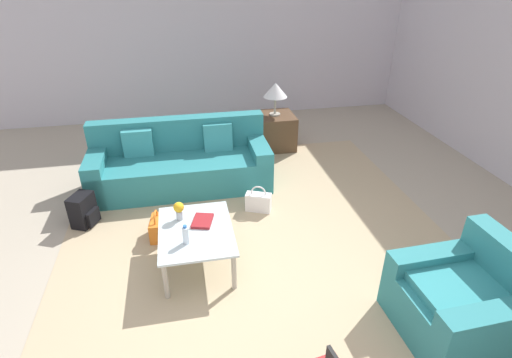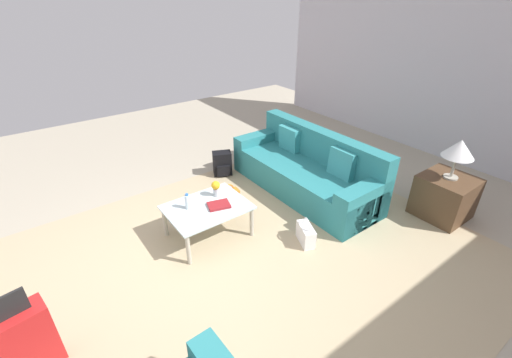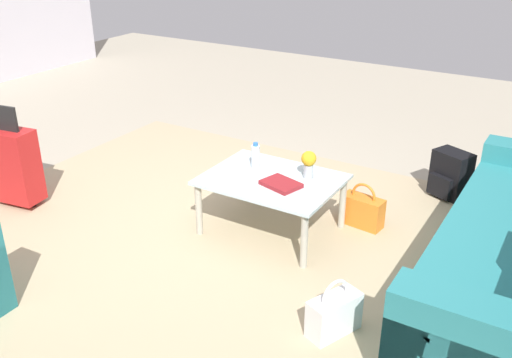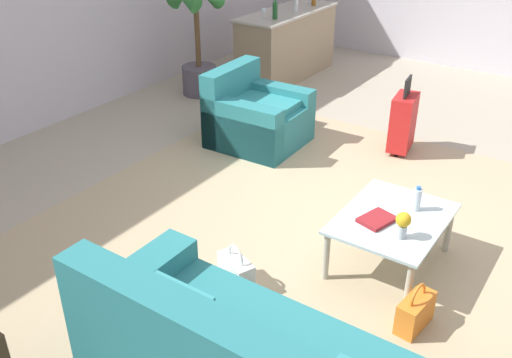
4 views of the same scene
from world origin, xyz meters
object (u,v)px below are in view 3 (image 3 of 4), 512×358
object	(u,v)px
suitcase_red	(13,164)
coffee_table_book	(281,184)
water_bottle	(255,156)
backpack_black	(450,175)
handbag_orange	(362,211)
flower_vase	(309,162)
coffee_table	(272,185)
handbag_white	(334,314)

from	to	relation	value
suitcase_red	coffee_table_book	bearing A→B (deg)	-163.70
water_bottle	backpack_black	size ratio (longest dim) A/B	0.51
coffee_table_book	handbag_orange	distance (m)	0.74
coffee_table_book	flower_vase	world-z (taller)	flower_vase
coffee_table	coffee_table_book	world-z (taller)	coffee_table_book
water_bottle	flower_vase	bearing A→B (deg)	-173.21
flower_vase	handbag_white	bearing A→B (deg)	124.12
coffee_table	flower_vase	distance (m)	0.32
water_bottle	handbag_white	bearing A→B (deg)	139.37
coffee_table	backpack_black	xyz separation A→B (m)	(-1.00, -1.29, -0.19)
flower_vase	backpack_black	distance (m)	1.43
coffee_table_book	backpack_black	distance (m)	1.65
flower_vase	suitcase_red	distance (m)	2.39
coffee_table_book	handbag_orange	size ratio (longest dim) A/B	0.73
coffee_table	handbag_orange	xyz separation A→B (m)	(-0.56, -0.43, -0.25)
coffee_table_book	handbag_white	bearing A→B (deg)	151.47
coffee_table	handbag_white	bearing A→B (deg)	136.80
flower_vase	backpack_black	size ratio (longest dim) A/B	0.51
coffee_table_book	flower_vase	bearing A→B (deg)	-97.56
suitcase_red	water_bottle	bearing A→B (deg)	-156.04
handbag_orange	coffee_table_book	bearing A→B (deg)	49.04
coffee_table_book	backpack_black	xyz separation A→B (m)	(-0.88, -1.37, -0.26)
coffee_table	flower_vase	xyz separation A→B (m)	(-0.22, -0.15, 0.18)
handbag_orange	backpack_black	size ratio (longest dim) A/B	0.89
water_bottle	handbag_orange	xyz separation A→B (m)	(-0.76, -0.33, -0.40)
coffee_table	coffee_table_book	distance (m)	0.16
coffee_table	suitcase_red	bearing A→B (deg)	19.29
handbag_orange	backpack_black	bearing A→B (deg)	-116.79
water_bottle	backpack_black	world-z (taller)	water_bottle
coffee_table_book	backpack_black	bearing A→B (deg)	-106.64
flower_vase	handbag_orange	distance (m)	0.61
suitcase_red	handbag_white	size ratio (longest dim) A/B	2.37
coffee_table	water_bottle	distance (m)	0.27
suitcase_red	handbag_orange	xyz separation A→B (m)	(-2.56, -1.13, -0.23)
coffee_table	water_bottle	xyz separation A→B (m)	(0.20, -0.10, 0.15)
coffee_table_book	flower_vase	size ratio (longest dim) A/B	1.28
flower_vase	handbag_white	world-z (taller)	flower_vase
water_bottle	coffee_table_book	distance (m)	0.38
backpack_black	coffee_table_book	bearing A→B (deg)	57.42
flower_vase	suitcase_red	bearing A→B (deg)	20.95
flower_vase	handbag_white	size ratio (longest dim) A/B	0.57
flower_vase	backpack_black	bearing A→B (deg)	-124.22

